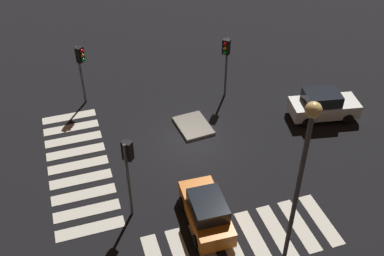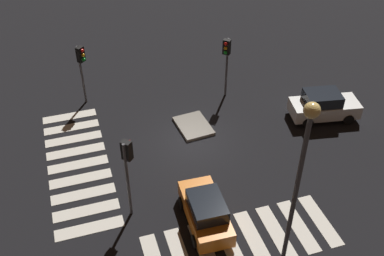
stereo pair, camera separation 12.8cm
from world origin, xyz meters
The scene contains 10 objects.
ground_plane centered at (0.00, 0.00, 0.00)m, with size 80.00×80.00×0.00m, color black.
traffic_island centered at (-1.28, 0.50, 0.09)m, with size 2.55×2.01×0.18m.
car_orange centered at (5.92, -1.22, 0.84)m, with size 3.97×1.96×1.70m.
car_white centered at (0.15, 8.29, 0.88)m, with size 2.47×4.30×1.79m.
traffic_light_south centered at (-5.81, -5.16, 3.01)m, with size 0.53×0.54×3.96m.
traffic_light_east centered at (4.15, -4.30, 3.27)m, with size 0.54×0.54×4.32m.
traffic_light_west centered at (-3.85, 3.44, 3.09)m, with size 0.53×0.54×4.08m.
street_lamp centered at (9.27, 1.05, 5.78)m, with size 0.56×0.56×8.62m.
crosswalk_near centered at (0.00, -6.46, 0.01)m, with size 9.90×3.20×0.02m.
crosswalk_side centered at (7.41, 0.00, 0.01)m, with size 3.20×8.75×0.02m.
Camera 1 is at (19.33, -6.25, 16.81)m, focal length 43.01 mm.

